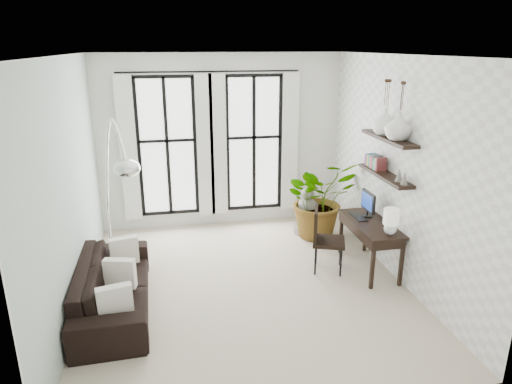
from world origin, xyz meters
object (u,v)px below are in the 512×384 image
object	(u,v)px
buddha	(307,214)
plant	(319,198)
sofa	(113,286)
arc_lamp	(114,161)
desk	(372,227)
desk_chair	(323,235)

from	to	relation	value
buddha	plant	bearing A→B (deg)	-44.71
sofa	arc_lamp	world-z (taller)	arc_lamp
desk	buddha	xyz separation A→B (m)	(-0.50, 1.61, -0.35)
desk	buddha	size ratio (longest dim) A/B	1.49
arc_lamp	desk_chair	bearing A→B (deg)	0.52
plant	desk_chair	distance (m)	1.34
sofa	desk	xyz separation A→B (m)	(3.75, 0.35, 0.39)
plant	desk	distance (m)	1.49
sofa	buddha	distance (m)	3.79
sofa	buddha	world-z (taller)	buddha
arc_lamp	buddha	size ratio (longest dim) A/B	2.81
sofa	desk_chair	bearing A→B (deg)	-81.89
desk	buddha	world-z (taller)	desk
sofa	buddha	xyz separation A→B (m)	(3.24, 1.96, 0.04)
sofa	plant	size ratio (longest dim) A/B	1.57
plant	desk_chair	world-z (taller)	plant
arc_lamp	buddha	bearing A→B (deg)	25.13
sofa	buddha	size ratio (longest dim) A/B	2.58
buddha	arc_lamp	bearing A→B (deg)	-154.87
desk	arc_lamp	distance (m)	3.82
plant	arc_lamp	distance (m)	3.74
plant	buddha	size ratio (longest dim) A/B	1.64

